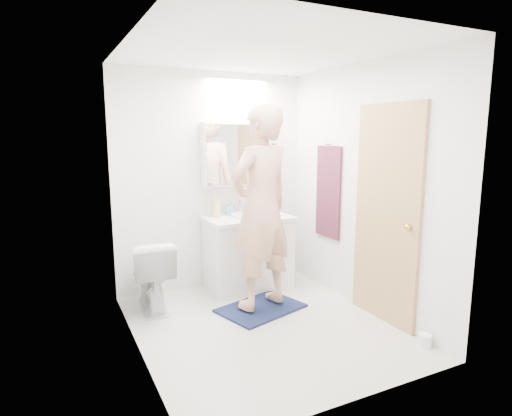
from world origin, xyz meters
TOP-DOWN VIEW (x-y plane):
  - floor at (0.00, 0.00)m, footprint 2.50×2.50m
  - ceiling at (0.00, 0.00)m, footprint 2.50×2.50m
  - wall_back at (0.00, 1.25)m, footprint 2.50×0.00m
  - wall_front at (0.00, -1.25)m, footprint 2.50×0.00m
  - wall_left at (-1.10, 0.00)m, footprint 0.00×2.50m
  - wall_right at (1.10, 0.00)m, footprint 0.00×2.50m
  - vanity_cabinet at (0.30, 0.96)m, footprint 0.90×0.55m
  - countertop at (0.30, 0.96)m, footprint 0.95×0.58m
  - sink_basin at (0.30, 0.99)m, footprint 0.36×0.36m
  - faucet at (0.30, 1.19)m, footprint 0.02×0.02m
  - medicine_cabinet at (0.30, 1.18)m, footprint 0.88×0.14m
  - mirror_panel at (0.30, 1.10)m, footprint 0.84×0.01m
  - toilet at (-0.81, 0.85)m, footprint 0.45×0.73m
  - bath_rug at (0.15, 0.34)m, footprint 0.92×0.75m
  - person at (0.15, 0.34)m, footprint 0.82×0.65m
  - door at (1.08, -0.35)m, footprint 0.04×0.80m
  - door_knob at (1.04, -0.65)m, footprint 0.06×0.06m
  - towel at (1.08, 0.55)m, footprint 0.02×0.42m
  - towel_hook at (1.07, 0.55)m, footprint 0.07×0.02m
  - soap_bottle_a at (-0.01, 1.11)m, footprint 0.10×0.10m
  - soap_bottle_b at (0.17, 1.15)m, footprint 0.10×0.10m
  - toothbrush_cup at (0.52, 1.12)m, footprint 0.13×0.13m
  - toilet_paper_roll at (1.03, -0.92)m, footprint 0.11×0.11m

SIDE VIEW (x-z plane):
  - floor at x=0.00m, z-range 0.00..0.00m
  - bath_rug at x=0.15m, z-range 0.00..0.02m
  - toilet_paper_roll at x=1.03m, z-range 0.00..0.10m
  - toilet at x=-0.81m, z-range 0.00..0.72m
  - vanity_cabinet at x=0.30m, z-range 0.00..0.78m
  - countertop at x=0.30m, z-range 0.78..0.82m
  - sink_basin at x=0.30m, z-range 0.82..0.85m
  - toothbrush_cup at x=0.52m, z-range 0.82..0.91m
  - soap_bottle_b at x=0.17m, z-range 0.82..0.98m
  - faucet at x=0.30m, z-range 0.82..0.98m
  - soap_bottle_a at x=-0.01m, z-range 0.82..1.07m
  - door_knob at x=1.04m, z-range 0.92..0.98m
  - door at x=1.08m, z-range 0.00..2.00m
  - person at x=0.15m, z-range 0.05..2.02m
  - towel at x=1.08m, z-range 0.60..1.60m
  - wall_back at x=0.00m, z-range -0.05..2.45m
  - wall_front at x=0.00m, z-range -0.05..2.45m
  - wall_left at x=-1.10m, z-range -0.05..2.45m
  - wall_right at x=1.10m, z-range -0.05..2.45m
  - medicine_cabinet at x=0.30m, z-range 1.15..1.85m
  - mirror_panel at x=0.30m, z-range 1.17..1.83m
  - towel_hook at x=1.07m, z-range 1.61..1.63m
  - ceiling at x=0.00m, z-range 2.40..2.40m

